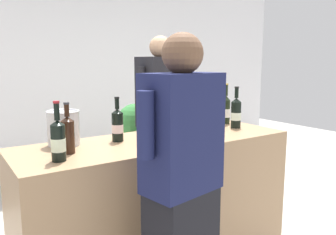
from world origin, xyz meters
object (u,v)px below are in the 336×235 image
object	(u,v)px
wine_bottle_4	(161,128)
wine_glass	(195,117)
potted_shrub	(150,135)
wine_bottle_9	(200,117)
wine_bottle_6	(218,116)
person_server	(161,132)
person_guest	(182,199)
wine_bottle_3	(58,140)
wine_bottle_10	(169,119)
wine_bottle_2	(117,125)
wine_bottle_8	(173,122)
ice_bucket	(64,128)
wine_bottle_7	(157,126)
wine_bottle_1	(226,110)
wine_bottle_0	(236,113)
wine_bottle_5	(68,134)

from	to	relation	value
wine_bottle_4	wine_glass	xyz separation A→B (m)	(0.34, 0.07, 0.03)
wine_glass	potted_shrub	size ratio (longest dim) A/B	0.19
wine_bottle_4	wine_bottle_9	world-z (taller)	wine_bottle_9
wine_bottle_6	person_server	world-z (taller)	person_server
wine_bottle_6	person_guest	bearing A→B (deg)	-142.32
wine_bottle_3	wine_bottle_10	world-z (taller)	wine_bottle_3
wine_bottle_2	wine_bottle_3	world-z (taller)	wine_bottle_3
wine_bottle_8	wine_glass	size ratio (longest dim) A/B	1.54
wine_glass	ice_bucket	bearing A→B (deg)	162.33
wine_bottle_3	person_server	size ratio (longest dim) A/B	0.19
wine_bottle_8	person_guest	bearing A→B (deg)	-120.76
wine_bottle_9	wine_bottle_7	bearing A→B (deg)	-172.44
wine_bottle_1	wine_bottle_10	size ratio (longest dim) A/B	1.12
wine_bottle_9	person_server	xyz separation A→B (m)	(0.08, 0.70, -0.25)
wine_bottle_0	wine_bottle_4	bearing A→B (deg)	-169.85
wine_bottle_0	ice_bucket	size ratio (longest dim) A/B	1.49
potted_shrub	person_guest	bearing A→B (deg)	-115.62
wine_bottle_3	ice_bucket	distance (m)	0.38
wine_bottle_4	wine_bottle_1	bearing A→B (deg)	20.91
wine_bottle_9	wine_bottle_10	distance (m)	0.25
wine_bottle_10	ice_bucket	bearing A→B (deg)	172.82
wine_bottle_3	wine_bottle_4	size ratio (longest dim) A/B	1.04
wine_bottle_3	ice_bucket	bearing A→B (deg)	68.61
wine_bottle_2	wine_bottle_7	size ratio (longest dim) A/B	1.04
wine_bottle_9	potted_shrub	size ratio (longest dim) A/B	0.29
wine_bottle_5	person_guest	bearing A→B (deg)	-58.10
potted_shrub	wine_bottle_9	bearing A→B (deg)	-97.77
wine_bottle_3	wine_bottle_9	world-z (taller)	wine_bottle_3
wine_bottle_0	wine_bottle_7	size ratio (longest dim) A/B	1.17
wine_bottle_0	wine_bottle_6	size ratio (longest dim) A/B	0.97
wine_bottle_2	wine_bottle_7	bearing A→B (deg)	-35.27
wine_bottle_10	wine_bottle_0	bearing A→B (deg)	-9.60
wine_bottle_0	wine_bottle_8	world-z (taller)	wine_bottle_0
wine_bottle_6	person_guest	xyz separation A→B (m)	(-0.81, -0.62, -0.29)
wine_bottle_3	person_server	world-z (taller)	person_server
wine_bottle_10	wine_bottle_2	bearing A→B (deg)	179.51
wine_bottle_1	wine_glass	bearing A→B (deg)	-154.02
wine_bottle_10	wine_bottle_6	bearing A→B (deg)	-18.77
person_guest	wine_bottle_2	bearing A→B (deg)	90.22
wine_bottle_8	wine_bottle_2	bearing A→B (deg)	150.64
wine_bottle_8	potted_shrub	xyz separation A→B (m)	(0.45, 1.08, -0.34)
wine_bottle_0	wine_bottle_9	distance (m)	0.38
wine_bottle_4	wine_bottle_10	xyz separation A→B (m)	(0.24, 0.25, 0.01)
wine_glass	potted_shrub	distance (m)	1.17
wine_bottle_1	wine_bottle_9	xyz separation A→B (m)	(-0.45, -0.19, 0.00)
wine_glass	wine_bottle_6	bearing A→B (deg)	11.42
wine_glass	person_server	bearing A→B (deg)	75.48
person_guest	wine_bottle_5	bearing A→B (deg)	121.90
wine_bottle_2	wine_bottle_5	xyz separation A→B (m)	(-0.39, -0.13, 0.01)
wine_bottle_7	wine_bottle_9	size ratio (longest dim) A/B	0.90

